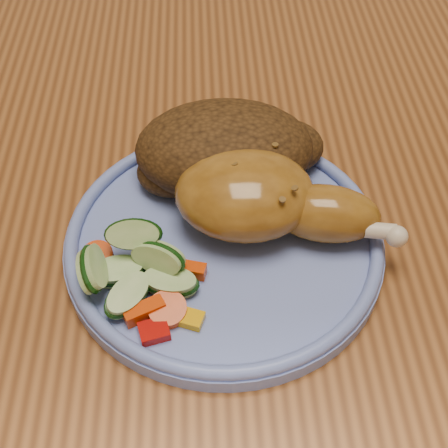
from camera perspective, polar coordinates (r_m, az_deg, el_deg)
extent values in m
cube|color=brown|center=(0.54, 6.33, 4.07)|extent=(0.90, 1.40, 0.04)
cube|color=brown|center=(1.31, -16.20, 11.33)|extent=(0.06, 0.06, 0.71)
cube|color=brown|center=(1.35, 18.61, 12.04)|extent=(0.06, 0.06, 0.71)
cube|color=#4C2D16|center=(1.15, 1.83, 12.59)|extent=(0.42, 0.42, 0.04)
cylinder|color=#4C2D16|center=(1.18, -6.63, -1.84)|extent=(0.04, 0.04, 0.41)
cylinder|color=#4C2D16|center=(1.44, -6.14, 9.29)|extent=(0.04, 0.04, 0.41)
cylinder|color=#4C2D16|center=(1.20, 10.72, -1.25)|extent=(0.04, 0.04, 0.41)
cylinder|color=#4C2D16|center=(1.45, 8.34, 9.63)|extent=(0.04, 0.04, 0.41)
cylinder|color=#657CCB|center=(0.46, 0.00, -1.74)|extent=(0.23, 0.23, 0.01)
torus|color=#657CCB|center=(0.45, 0.00, -0.85)|extent=(0.23, 0.23, 0.01)
ellipsoid|color=#98651F|center=(0.44, 1.91, 2.78)|extent=(0.11, 0.09, 0.05)
ellipsoid|color=#98651F|center=(0.45, 9.28, 0.95)|extent=(0.08, 0.06, 0.04)
sphere|color=beige|center=(0.44, 15.53, -1.10)|extent=(0.02, 0.02, 0.02)
ellipsoid|color=#432A10|center=(0.48, 0.03, 6.90)|extent=(0.14, 0.10, 0.06)
ellipsoid|color=#432A10|center=(0.50, 5.22, 7.07)|extent=(0.07, 0.05, 0.04)
ellipsoid|color=#432A10|center=(0.48, -4.64, 4.85)|extent=(0.06, 0.05, 0.03)
cube|color=#A50A05|center=(0.40, -6.42, -9.73)|extent=(0.02, 0.02, 0.01)
cube|color=#E5A507|center=(0.41, -3.00, -8.67)|extent=(0.02, 0.02, 0.01)
cube|color=#E74107|center=(0.43, -3.25, -4.17)|extent=(0.03, 0.02, 0.01)
cylinder|color=#E74107|center=(0.44, -11.46, -2.97)|extent=(0.02, 0.02, 0.01)
cube|color=#E74107|center=(0.41, -7.31, -7.91)|extent=(0.03, 0.02, 0.01)
cylinder|color=#E74107|center=(0.41, -5.19, -7.84)|extent=(0.03, 0.03, 0.01)
cylinder|color=#B0CD85|center=(0.43, -9.73, -4.32)|extent=(0.04, 0.04, 0.02)
cylinder|color=#B0CD85|center=(0.42, -8.82, -6.46)|extent=(0.05, 0.05, 0.02)
cylinder|color=#B0CD85|center=(0.42, -11.98, -4.02)|extent=(0.03, 0.04, 0.04)
cylinder|color=#B0CD85|center=(0.42, -8.29, -0.93)|extent=(0.04, 0.03, 0.03)
cylinder|color=#B0CD85|center=(0.42, -4.93, -5.35)|extent=(0.04, 0.04, 0.01)
cylinder|color=#B0CD85|center=(0.42, -6.01, -3.04)|extent=(0.04, 0.04, 0.04)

